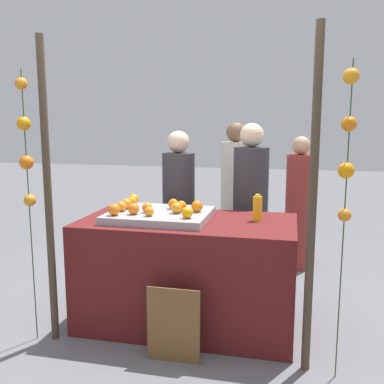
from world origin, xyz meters
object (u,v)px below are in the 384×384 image
(orange_1, at_px, (126,204))
(juice_bottle, at_px, (258,208))
(chalkboard_sign, at_px, (174,326))
(vendor_right, at_px, (250,216))
(stall_counter, at_px, (188,272))
(orange_0, at_px, (147,208))
(vendor_left, at_px, (179,217))

(orange_1, xyz_separation_m, juice_bottle, (1.07, 0.07, -0.00))
(orange_1, bearing_deg, chalkboard_sign, -47.20)
(vendor_right, bearing_deg, chalkboard_sign, -106.23)
(stall_counter, bearing_deg, orange_0, -164.80)
(stall_counter, bearing_deg, juice_bottle, 9.51)
(orange_0, relative_size, vendor_right, 0.05)
(orange_0, distance_m, orange_1, 0.24)
(orange_0, height_order, orange_1, orange_1)
(orange_0, bearing_deg, stall_counter, 15.20)
(orange_0, xyz_separation_m, vendor_left, (0.05, 0.80, -0.25))
(orange_0, height_order, vendor_left, vendor_left)
(stall_counter, distance_m, orange_1, 0.75)
(vendor_right, bearing_deg, vendor_left, -178.33)
(stall_counter, distance_m, vendor_right, 0.91)
(orange_1, xyz_separation_m, vendor_right, (0.95, 0.71, -0.21))
(orange_1, bearing_deg, orange_0, -25.80)
(stall_counter, height_order, vendor_left, vendor_left)
(chalkboard_sign, xyz_separation_m, vendor_left, (-0.31, 1.31, 0.47))
(juice_bottle, bearing_deg, orange_0, -168.39)
(vendor_left, xyz_separation_m, vendor_right, (0.69, 0.02, 0.03))
(orange_0, height_order, vendor_right, vendor_right)
(stall_counter, bearing_deg, chalkboard_sign, -85.95)
(orange_1, relative_size, chalkboard_sign, 0.16)
(stall_counter, relative_size, orange_0, 20.90)
(orange_1, relative_size, juice_bottle, 0.41)
(vendor_right, bearing_deg, stall_counter, -120.28)
(juice_bottle, bearing_deg, chalkboard_sign, -126.19)
(orange_0, bearing_deg, vendor_right, 47.92)
(orange_0, bearing_deg, chalkboard_sign, -55.33)
(chalkboard_sign, relative_size, vendor_left, 0.35)
(juice_bottle, height_order, vendor_right, vendor_right)
(orange_0, height_order, juice_bottle, juice_bottle)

